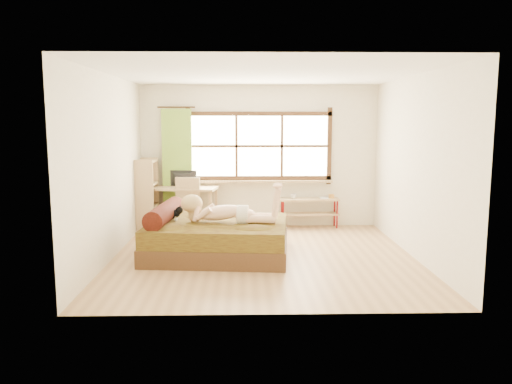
{
  "coord_description": "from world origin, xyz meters",
  "views": [
    {
      "loc": [
        -0.29,
        -7.28,
        2.03
      ],
      "look_at": [
        -0.11,
        0.2,
        0.96
      ],
      "focal_mm": 35.0,
      "sensor_mm": 36.0,
      "label": 1
    }
  ],
  "objects_px": {
    "woman": "(228,202)",
    "pipe_shelf": "(310,206)",
    "kitten": "(171,213)",
    "chair": "(186,203)",
    "bed": "(215,237)",
    "bookshelf": "(147,195)",
    "desk": "(182,193)"
  },
  "relations": [
    {
      "from": "kitten",
      "to": "bookshelf",
      "type": "bearing_deg",
      "value": 117.46
    },
    {
      "from": "woman",
      "to": "bed",
      "type": "bearing_deg",
      "value": 170.1
    },
    {
      "from": "bed",
      "to": "chair",
      "type": "relative_size",
      "value": 2.2
    },
    {
      "from": "kitten",
      "to": "chair",
      "type": "bearing_deg",
      "value": 92.18
    },
    {
      "from": "kitten",
      "to": "desk",
      "type": "height_order",
      "value": "desk"
    },
    {
      "from": "woman",
      "to": "chair",
      "type": "distance_m",
      "value": 1.74
    },
    {
      "from": "desk",
      "to": "chair",
      "type": "distance_m",
      "value": 0.4
    },
    {
      "from": "woman",
      "to": "pipe_shelf",
      "type": "height_order",
      "value": "woman"
    },
    {
      "from": "chair",
      "to": "pipe_shelf",
      "type": "height_order",
      "value": "chair"
    },
    {
      "from": "pipe_shelf",
      "to": "bed",
      "type": "bearing_deg",
      "value": -133.22
    },
    {
      "from": "bookshelf",
      "to": "bed",
      "type": "bearing_deg",
      "value": -52.49
    },
    {
      "from": "woman",
      "to": "kitten",
      "type": "relative_size",
      "value": 4.67
    },
    {
      "from": "woman",
      "to": "chair",
      "type": "xyz_separation_m",
      "value": [
        -0.79,
        1.53,
        -0.27
      ]
    },
    {
      "from": "bed",
      "to": "bookshelf",
      "type": "xyz_separation_m",
      "value": [
        -1.34,
        1.75,
        0.39
      ]
    },
    {
      "from": "bed",
      "to": "chair",
      "type": "xyz_separation_m",
      "value": [
        -0.59,
        1.48,
        0.28
      ]
    },
    {
      "from": "kitten",
      "to": "chair",
      "type": "height_order",
      "value": "chair"
    },
    {
      "from": "desk",
      "to": "pipe_shelf",
      "type": "relative_size",
      "value": 1.21
    },
    {
      "from": "woman",
      "to": "desk",
      "type": "height_order",
      "value": "woman"
    },
    {
      "from": "kitten",
      "to": "pipe_shelf",
      "type": "bearing_deg",
      "value": 43.39
    },
    {
      "from": "pipe_shelf",
      "to": "bookshelf",
      "type": "bearing_deg",
      "value": -178.25
    },
    {
      "from": "bed",
      "to": "bookshelf",
      "type": "height_order",
      "value": "bookshelf"
    },
    {
      "from": "bed",
      "to": "woman",
      "type": "bearing_deg",
      "value": -9.9
    },
    {
      "from": "bookshelf",
      "to": "desk",
      "type": "bearing_deg",
      "value": 7.72
    },
    {
      "from": "chair",
      "to": "bookshelf",
      "type": "bearing_deg",
      "value": 169.47
    },
    {
      "from": "chair",
      "to": "desk",
      "type": "bearing_deg",
      "value": 117.35
    },
    {
      "from": "desk",
      "to": "bed",
      "type": "bearing_deg",
      "value": -59.36
    },
    {
      "from": "desk",
      "to": "woman",
      "type": "bearing_deg",
      "value": -54.76
    },
    {
      "from": "bed",
      "to": "pipe_shelf",
      "type": "bearing_deg",
      "value": 54.22
    },
    {
      "from": "pipe_shelf",
      "to": "bookshelf",
      "type": "relative_size",
      "value": 0.85
    },
    {
      "from": "bed",
      "to": "pipe_shelf",
      "type": "distance_m",
      "value": 2.6
    },
    {
      "from": "bed",
      "to": "bookshelf",
      "type": "bearing_deg",
      "value": 132.82
    },
    {
      "from": "woman",
      "to": "pipe_shelf",
      "type": "xyz_separation_m",
      "value": [
        1.5,
        2.01,
        -0.42
      ]
    }
  ]
}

